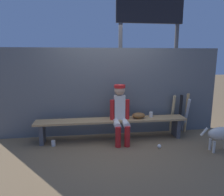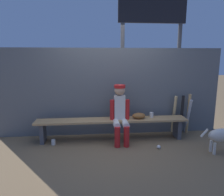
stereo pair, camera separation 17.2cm
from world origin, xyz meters
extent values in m
plane|color=brown|center=(0.00, 0.00, 0.00)|extent=(30.00, 30.00, 0.00)
cube|color=#595E63|center=(0.00, 0.37, 0.96)|extent=(4.94, 0.03, 1.91)
cube|color=tan|center=(0.00, 0.00, 0.43)|extent=(3.14, 0.36, 0.04)
cube|color=#4C4C51|center=(-1.42, 0.00, 0.20)|extent=(0.08, 0.29, 0.41)
cube|color=#4C4C51|center=(1.42, 0.00, 0.20)|extent=(0.08, 0.29, 0.41)
cube|color=silver|center=(0.16, 0.00, 0.70)|extent=(0.22, 0.13, 0.50)
sphere|color=tan|center=(0.16, 0.00, 1.06)|extent=(0.22, 0.22, 0.22)
cylinder|color=red|center=(0.16, 0.00, 1.14)|extent=(0.23, 0.23, 0.06)
cylinder|color=silver|center=(0.07, -0.19, 0.41)|extent=(0.13, 0.38, 0.13)
cylinder|color=red|center=(0.07, -0.38, 0.20)|extent=(0.11, 0.11, 0.41)
cylinder|color=red|center=(0.00, -0.02, 0.65)|extent=(0.09, 0.09, 0.43)
cylinder|color=silver|center=(0.25, -0.19, 0.41)|extent=(0.13, 0.38, 0.13)
cylinder|color=red|center=(0.25, -0.38, 0.20)|extent=(0.11, 0.11, 0.41)
cylinder|color=red|center=(0.32, -0.02, 0.65)|extent=(0.09, 0.09, 0.43)
ellipsoid|color=brown|center=(0.57, 0.00, 0.51)|extent=(0.28, 0.20, 0.12)
cylinder|color=tan|center=(1.45, 0.29, 0.44)|extent=(0.08, 0.22, 0.88)
cylinder|color=black|center=(1.59, 0.20, 0.45)|extent=(0.09, 0.16, 0.89)
cylinder|color=#B7B7BC|center=(1.75, 0.21, 0.40)|extent=(0.09, 0.24, 0.80)
cylinder|color=tan|center=(1.75, 0.22, 0.46)|extent=(0.08, 0.16, 0.92)
sphere|color=white|center=(0.84, -0.54, 0.04)|extent=(0.07, 0.07, 0.07)
cylinder|color=silver|center=(-1.19, -0.16, 0.06)|extent=(0.08, 0.08, 0.11)
cylinder|color=silver|center=(0.86, 0.06, 0.50)|extent=(0.08, 0.08, 0.11)
cylinder|color=#3F3F42|center=(0.38, 1.23, 1.28)|extent=(0.10, 0.10, 2.56)
cylinder|color=#3F3F42|center=(1.87, 1.23, 1.28)|extent=(0.10, 0.10, 2.56)
cube|color=black|center=(1.12, 1.23, 2.95)|extent=(1.73, 0.08, 0.79)
ellipsoid|color=beige|center=(1.92, -0.80, 0.34)|extent=(0.52, 0.20, 0.24)
cylinder|color=beige|center=(1.58, -0.80, 0.39)|extent=(0.15, 0.04, 0.16)
cylinder|color=beige|center=(1.76, -0.74, 0.11)|extent=(0.05, 0.05, 0.22)
cylinder|color=beige|center=(1.76, -0.86, 0.11)|extent=(0.05, 0.05, 0.22)
camera|label=1|loc=(-0.56, -4.18, 1.73)|focal=33.81mm
camera|label=2|loc=(-0.39, -4.20, 1.73)|focal=33.81mm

